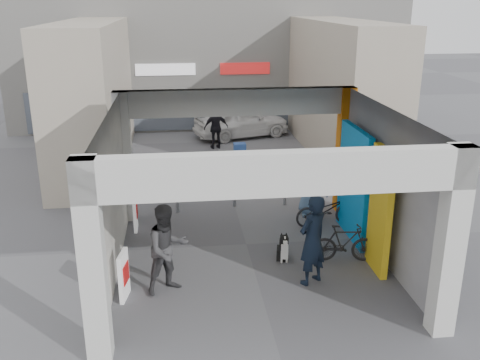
{
  "coord_description": "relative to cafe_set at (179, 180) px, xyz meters",
  "views": [
    {
      "loc": [
        -1.57,
        -11.83,
        5.73
      ],
      "look_at": [
        -0.04,
        1.0,
        1.34
      ],
      "focal_mm": 40.0,
      "sensor_mm": 36.0,
      "label": 1
    }
  ],
  "objects": [
    {
      "name": "arcade_canopy",
      "position": [
        2.12,
        -5.08,
        2.01
      ],
      "size": [
        6.4,
        6.45,
        6.4
      ],
      "color": "beige",
      "rests_on": "ground"
    },
    {
      "name": "bicycle_rear",
      "position": [
        3.69,
        -5.38,
        0.16
      ],
      "size": [
        1.52,
        0.6,
        0.89
      ],
      "primitive_type": "imported",
      "rotation": [
        0.0,
        0.0,
        1.45
      ],
      "color": "black",
      "rests_on": "ground"
    },
    {
      "name": "border_collie",
      "position": [
        2.31,
        -5.19,
        -0.01
      ],
      "size": [
        0.26,
        0.51,
        0.71
      ],
      "rotation": [
        0.0,
        0.0,
        -0.22
      ],
      "color": "black",
      "rests_on": "ground"
    },
    {
      "name": "man_back_turned",
      "position": [
        -0.29,
        -6.23,
        0.66
      ],
      "size": [
        1.14,
        1.06,
        1.89
      ],
      "primitive_type": "imported",
      "rotation": [
        0.0,
        0.0,
        0.48
      ],
      "color": "#3B3B3E",
      "rests_on": "ground"
    },
    {
      "name": "man_elderly",
      "position": [
        3.62,
        -2.57,
        0.63
      ],
      "size": [
        1.0,
        0.76,
        1.83
      ],
      "primitive_type": "imported",
      "rotation": [
        0.0,
        0.0,
        -0.21
      ],
      "color": "#4E7098",
      "rests_on": "ground"
    },
    {
      "name": "man_crates",
      "position": [
        1.53,
        4.71,
        0.56
      ],
      "size": [
        1.06,
        0.61,
        1.7
      ],
      "primitive_type": "imported",
      "rotation": [
        0.0,
        0.0,
        3.35
      ],
      "color": "black",
      "rests_on": "ground"
    },
    {
      "name": "bollard_center",
      "position": [
        1.57,
        -1.71,
        0.17
      ],
      "size": [
        0.09,
        0.09,
        0.92
      ],
      "primitive_type": "cylinder",
      "color": "#96999E",
      "rests_on": "ground"
    },
    {
      "name": "plaza_bldg_left",
      "position": [
        -2.92,
        3.24,
        2.21
      ],
      "size": [
        2.0,
        9.0,
        5.0
      ],
      "primitive_type": "cube",
      "color": "#A29986",
      "rests_on": "ground"
    },
    {
      "name": "advert_board_near",
      "position": [
        -1.17,
        -6.42,
        0.22
      ],
      "size": [
        0.18,
        0.56,
        1.0
      ],
      "rotation": [
        0.0,
        0.0,
        -0.17
      ],
      "color": "white",
      "rests_on": "ground"
    },
    {
      "name": "far_building",
      "position": [
        1.58,
        9.73,
        3.7
      ],
      "size": [
        18.0,
        4.08,
        8.0
      ],
      "color": "silver",
      "rests_on": "ground"
    },
    {
      "name": "man_with_dog",
      "position": [
        2.7,
        -6.26,
        0.69
      ],
      "size": [
        0.86,
        0.79,
        1.97
      ],
      "primitive_type": "imported",
      "rotation": [
        0.0,
        0.0,
        3.73
      ],
      "color": "black",
      "rests_on": "ground"
    },
    {
      "name": "produce_stand",
      "position": [
        -0.4,
        1.33,
        -0.01
      ],
      "size": [
        1.08,
        0.59,
        0.71
      ],
      "rotation": [
        0.0,
        0.0,
        -0.12
      ],
      "color": "black",
      "rests_on": "ground"
    },
    {
      "name": "plaza_bldg_right",
      "position": [
        6.08,
        3.24,
        2.21
      ],
      "size": [
        2.0,
        9.0,
        5.0
      ],
      "primitive_type": "cube",
      "color": "#A29986",
      "rests_on": "ground"
    },
    {
      "name": "bollard_right",
      "position": [
        3.04,
        -1.75,
        0.17
      ],
      "size": [
        0.09,
        0.09,
        0.92
      ],
      "primitive_type": "cylinder",
      "color": "#96999E",
      "rests_on": "ground"
    },
    {
      "name": "cafe_set",
      "position": [
        0.0,
        0.0,
        0.0
      ],
      "size": [
        1.35,
        1.09,
        0.81
      ],
      "rotation": [
        0.0,
        0.0,
        0.39
      ],
      "color": "#B0B0B5",
      "rests_on": "ground"
    },
    {
      "name": "bicycle_front",
      "position": [
        3.83,
        -3.34,
        0.16
      ],
      "size": [
        1.76,
        0.82,
        0.89
      ],
      "primitive_type": "imported",
      "rotation": [
        0.0,
        0.0,
        1.71
      ],
      "color": "black",
      "rests_on": "ground"
    },
    {
      "name": "advert_board_far",
      "position": [
        -1.17,
        -3.01,
        0.22
      ],
      "size": [
        0.11,
        0.55,
        1.0
      ],
      "rotation": [
        0.0,
        0.0,
        0.02
      ],
      "color": "white",
      "rests_on": "ground"
    },
    {
      "name": "bollard_left",
      "position": [
        -0.08,
        -1.94,
        0.19
      ],
      "size": [
        0.09,
        0.09,
        0.96
      ],
      "primitive_type": "cylinder",
      "color": "#96999E",
      "rests_on": "ground"
    },
    {
      "name": "ground",
      "position": [
        1.58,
        -4.26,
        -0.29
      ],
      "size": [
        90.0,
        90.0,
        0.0
      ],
      "primitive_type": "plane",
      "color": "#57575C",
      "rests_on": "ground"
    },
    {
      "name": "white_van",
      "position": [
        2.77,
        6.47,
        0.41
      ],
      "size": [
        4.42,
        2.79,
        1.4
      ],
      "primitive_type": "imported",
      "rotation": [
        0.0,
        0.0,
        1.87
      ],
      "color": "white",
      "rests_on": "ground"
    },
    {
      "name": "crate_stack",
      "position": [
        2.31,
        3.27,
        -0.01
      ],
      "size": [
        0.45,
        0.35,
        0.56
      ],
      "rotation": [
        0.0,
        0.0,
        0.0
      ],
      "color": "#1A5C27",
      "rests_on": "ground"
    }
  ]
}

